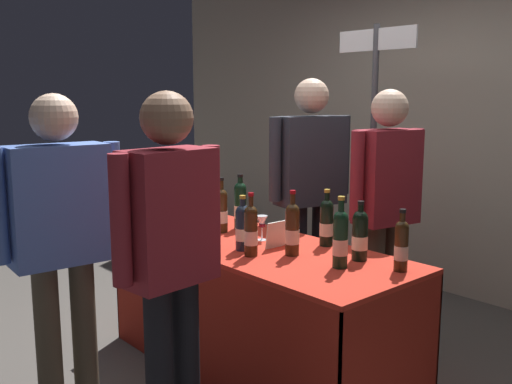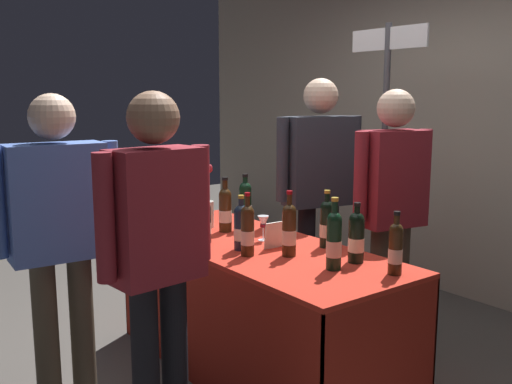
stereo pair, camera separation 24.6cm
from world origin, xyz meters
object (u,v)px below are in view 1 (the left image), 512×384
(tasting_table, at_px, (256,283))
(taster_foreground_right, at_px, (60,229))
(wine_glass_near_vendor, at_px, (262,223))
(flower_vase, at_px, (200,210))
(display_bottle_0, at_px, (251,230))
(wine_glass_mid, at_px, (187,220))
(vendor_presenter, at_px, (386,198))
(booth_signpost, at_px, (373,140))
(featured_wine_bottle, at_px, (240,205))

(tasting_table, distance_m, taster_foreground_right, 1.13)
(wine_glass_near_vendor, xyz_separation_m, flower_vase, (-0.48, -0.09, 0.01))
(tasting_table, relative_size, taster_foreground_right, 1.18)
(wine_glass_near_vendor, distance_m, flower_vase, 0.49)
(display_bottle_0, xyz_separation_m, wine_glass_mid, (-0.58, 0.00, -0.04))
(tasting_table, relative_size, vendor_presenter, 1.16)
(wine_glass_near_vendor, bearing_deg, tasting_table, -61.02)
(tasting_table, bearing_deg, flower_vase, 179.91)
(vendor_presenter, bearing_deg, wine_glass_mid, -25.74)
(tasting_table, bearing_deg, wine_glass_near_vendor, 118.98)
(wine_glass_mid, distance_m, booth_signpost, 1.45)
(tasting_table, height_order, booth_signpost, booth_signpost)
(display_bottle_0, bearing_deg, vendor_presenter, 81.82)
(wine_glass_mid, relative_size, flower_vase, 0.34)
(flower_vase, relative_size, booth_signpost, 0.19)
(flower_vase, bearing_deg, featured_wine_bottle, 46.49)
(taster_foreground_right, relative_size, booth_signpost, 0.78)
(display_bottle_0, bearing_deg, taster_foreground_right, -115.87)
(flower_vase, bearing_deg, vendor_presenter, 44.11)
(featured_wine_bottle, distance_m, display_bottle_0, 0.62)
(tasting_table, distance_m, featured_wine_bottle, 0.55)
(display_bottle_0, bearing_deg, wine_glass_near_vendor, 127.92)
(featured_wine_bottle, height_order, wine_glass_mid, featured_wine_bottle)
(display_bottle_0, relative_size, wine_glass_near_vendor, 2.32)
(tasting_table, distance_m, wine_glass_near_vendor, 0.35)
(featured_wine_bottle, relative_size, display_bottle_0, 1.03)
(featured_wine_bottle, distance_m, flower_vase, 0.26)
(wine_glass_mid, height_order, flower_vase, flower_vase)
(tasting_table, xyz_separation_m, featured_wine_bottle, (-0.36, 0.19, 0.38))
(wine_glass_mid, bearing_deg, featured_wine_bottle, 78.62)
(display_bottle_0, xyz_separation_m, vendor_presenter, (0.14, 0.97, 0.07))
(wine_glass_near_vendor, relative_size, taster_foreground_right, 0.09)
(wine_glass_mid, height_order, booth_signpost, booth_signpost)
(wine_glass_near_vendor, height_order, vendor_presenter, vendor_presenter)
(featured_wine_bottle, bearing_deg, booth_signpost, 75.67)
(tasting_table, xyz_separation_m, vendor_presenter, (0.29, 0.80, 0.44))
(booth_signpost, bearing_deg, display_bottle_0, -79.21)
(featured_wine_bottle, distance_m, wine_glass_near_vendor, 0.33)
(display_bottle_0, distance_m, booth_signpost, 1.43)
(wine_glass_near_vendor, height_order, flower_vase, flower_vase)
(wine_glass_near_vendor, distance_m, booth_signpost, 1.17)
(featured_wine_bottle, distance_m, wine_glass_mid, 0.37)
(tasting_table, height_order, vendor_presenter, vendor_presenter)
(vendor_presenter, bearing_deg, display_bottle_0, 2.69)
(featured_wine_bottle, xyz_separation_m, wine_glass_mid, (-0.07, -0.36, -0.06))
(booth_signpost, bearing_deg, flower_vase, -110.01)
(tasting_table, xyz_separation_m, wine_glass_near_vendor, (-0.05, 0.09, 0.33))
(featured_wine_bottle, height_order, taster_foreground_right, taster_foreground_right)
(featured_wine_bottle, xyz_separation_m, wine_glass_near_vendor, (0.31, -0.10, -0.05))
(tasting_table, height_order, featured_wine_bottle, featured_wine_bottle)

